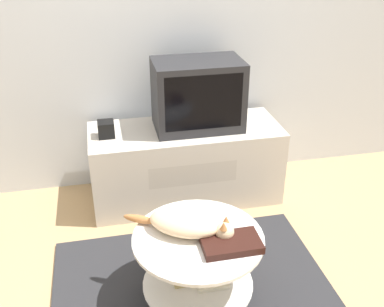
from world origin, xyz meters
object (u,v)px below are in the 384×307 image
speaker (106,129)px  dvd_box (231,244)px  cat (187,223)px  tv (198,95)px

speaker → dvd_box: bearing=-64.8°
speaker → cat: bearing=-70.5°
tv → speaker: size_ratio=5.51×
dvd_box → cat: size_ratio=0.54×
tv → cat: bearing=-105.7°
tv → dvd_box: bearing=-94.7°
cat → dvd_box: bearing=-10.8°
tv → cat: size_ratio=1.11×
tv → dvd_box: size_ratio=2.08×
tv → cat: tv is taller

